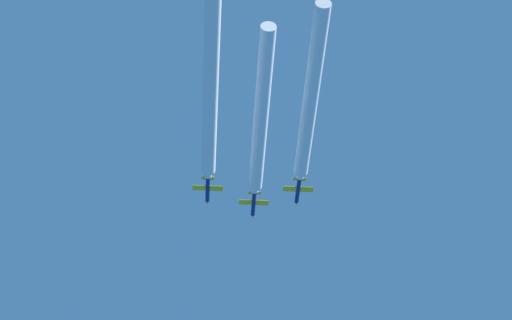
# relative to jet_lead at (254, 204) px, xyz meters

# --- Properties ---
(jet_lead) EXTENTS (8.96, 13.04, 3.14)m
(jet_lead) POSITION_rel_jet_lead_xyz_m (0.00, 0.00, 0.00)
(jet_lead) COLOR navy
(jet_left_wingman) EXTENTS (8.96, 13.04, 3.14)m
(jet_left_wingman) POSITION_rel_jet_lead_xyz_m (-14.01, -8.25, -2.20)
(jet_left_wingman) COLOR navy
(jet_right_wingman) EXTENTS (8.96, 13.04, 3.14)m
(jet_right_wingman) POSITION_rel_jet_lead_xyz_m (12.64, -9.04, -1.95)
(jet_right_wingman) COLOR navy
(smoke_trail_lead) EXTENTS (4.10, 62.42, 4.10)m
(smoke_trail_lead) POSITION_rel_jet_lead_xyz_m (0.00, -37.14, -0.03)
(smoke_trail_lead) COLOR white
(smoke_trail_left_wingman) EXTENTS (4.10, 67.72, 4.10)m
(smoke_trail_left_wingman) POSITION_rel_jet_lead_xyz_m (-14.01, -48.04, -2.23)
(smoke_trail_left_wingman) COLOR white
(smoke_trail_right_wingman) EXTENTS (4.10, 62.72, 4.10)m
(smoke_trail_right_wingman) POSITION_rel_jet_lead_xyz_m (12.64, -46.34, -1.99)
(smoke_trail_right_wingman) COLOR white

